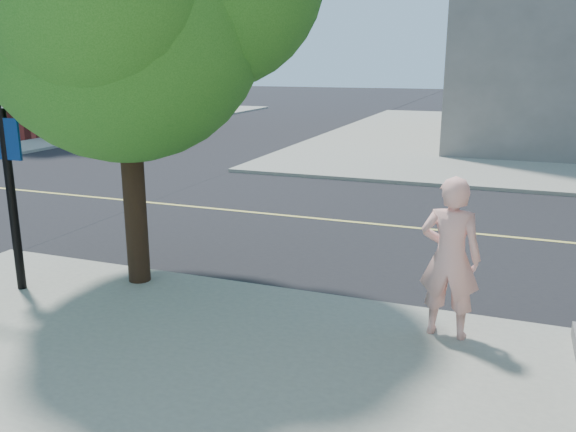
% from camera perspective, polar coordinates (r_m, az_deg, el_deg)
% --- Properties ---
extents(ground, '(140.00, 140.00, 0.00)m').
position_cam_1_polar(ground, '(11.52, -21.33, -4.09)').
color(ground, black).
rests_on(ground, ground).
extents(road_ew, '(140.00, 9.00, 0.01)m').
position_cam_1_polar(road_ew, '(15.00, -9.92, 0.95)').
color(road_ew, black).
rests_on(road_ew, ground).
extents(sidewalk_nw, '(26.00, 25.00, 0.12)m').
position_cam_1_polar(sidewalk_nw, '(42.58, -25.39, 8.62)').
color(sidewalk_nw, gray).
rests_on(sidewalk_nw, ground).
extents(man_on_phone, '(0.78, 0.54, 2.05)m').
position_cam_1_polar(man_on_phone, '(7.64, 15.19, -3.86)').
color(man_on_phone, '#FEB2A5').
rests_on(man_on_phone, sidewalk_se).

